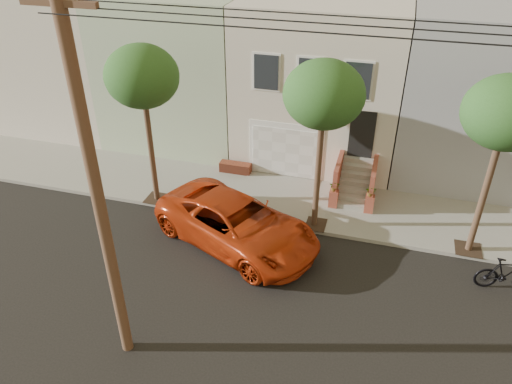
# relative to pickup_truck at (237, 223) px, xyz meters

# --- Properties ---
(ground) EXTENTS (90.00, 90.00, 0.00)m
(ground) POSITION_rel_pickup_truck_xyz_m (1.50, -2.19, -0.86)
(ground) COLOR black
(ground) RESTS_ON ground
(sidewalk) EXTENTS (40.00, 3.70, 0.15)m
(sidewalk) POSITION_rel_pickup_truck_xyz_m (1.50, 3.16, -0.79)
(sidewalk) COLOR gray
(sidewalk) RESTS_ON ground
(house_row) EXTENTS (33.10, 11.70, 7.00)m
(house_row) POSITION_rel_pickup_truck_xyz_m (1.50, 9.00, 2.78)
(house_row) COLOR #B9AD9E
(house_row) RESTS_ON sidewalk
(tree_left) EXTENTS (2.70, 2.57, 6.30)m
(tree_left) POSITION_rel_pickup_truck_xyz_m (-4.00, 1.71, 4.39)
(tree_left) COLOR #2D2116
(tree_left) RESTS_ON sidewalk
(tree_mid) EXTENTS (2.70, 2.57, 6.30)m
(tree_mid) POSITION_rel_pickup_truck_xyz_m (2.50, 1.71, 4.39)
(tree_mid) COLOR #2D2116
(tree_mid) RESTS_ON sidewalk
(tree_right) EXTENTS (2.70, 2.57, 6.30)m
(tree_right) POSITION_rel_pickup_truck_xyz_m (8.00, 1.71, 4.39)
(tree_right) COLOR #2D2116
(tree_right) RESTS_ON sidewalk
(pickup_truck) EXTENTS (6.83, 5.13, 1.72)m
(pickup_truck) POSITION_rel_pickup_truck_xyz_m (0.00, 0.00, 0.00)
(pickup_truck) COLOR #B4300D
(pickup_truck) RESTS_ON ground
(motorcycle) EXTENTS (2.04, 0.93, 1.18)m
(motorcycle) POSITION_rel_pickup_truck_xyz_m (8.94, 0.10, -0.27)
(motorcycle) COLOR black
(motorcycle) RESTS_ON ground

